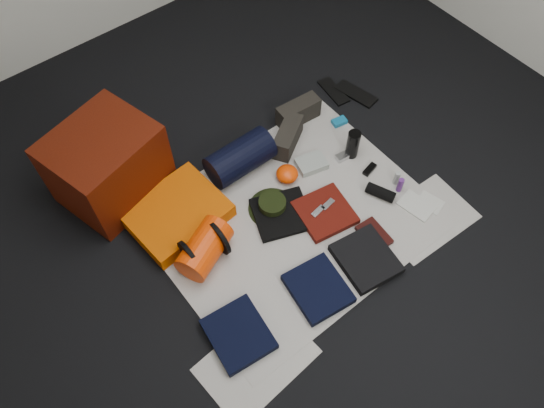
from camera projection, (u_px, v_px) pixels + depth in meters
floor at (292, 220)px, 3.26m from camera, size 4.50×4.50×0.02m
newspaper_mat at (292, 219)px, 3.25m from camera, size 1.60×1.30×0.01m
newspaper_sheet_front_left at (257, 361)px, 2.78m from camera, size 0.61×0.44×0.00m
newspaper_sheet_front_right at (425, 218)px, 3.26m from camera, size 0.60×0.43×0.00m
red_cabinet at (107, 165)px, 3.17m from camera, size 0.70×0.63×0.50m
sleeping_pad at (177, 214)px, 3.21m from camera, size 0.59×0.50×0.10m
stuff_sack at (204, 249)px, 3.02m from camera, size 0.39×0.32×0.20m
sack_strap_left at (190, 258)px, 2.98m from camera, size 0.02×0.22×0.22m
sack_strap_right at (219, 238)px, 3.05m from camera, size 0.03×0.22×0.22m
navy_duffel at (240, 158)px, 3.36m from camera, size 0.43×0.23×0.23m
boonie_brim at (272, 208)px, 3.28m from camera, size 0.35×0.35×0.01m
boonie_crown at (272, 205)px, 3.25m from camera, size 0.17×0.17×0.07m
hiking_boot_left at (288, 137)px, 3.50m from camera, size 0.32×0.26×0.15m
hiking_boot_right at (298, 112)px, 3.62m from camera, size 0.31×0.14×0.15m
flip_flop_left at (334, 91)px, 3.83m from camera, size 0.14×0.29×0.02m
flip_flop_right at (356, 94)px, 3.81m from camera, size 0.17×0.32×0.02m
trousers_navy_a at (239, 334)px, 2.83m from camera, size 0.34×0.37×0.05m
trousers_navy_b at (318, 289)px, 2.97m from camera, size 0.34×0.37×0.05m
trousers_charcoal at (366, 259)px, 3.07m from camera, size 0.35×0.39×0.05m
black_tshirt at (282, 214)px, 3.25m from camera, size 0.42×0.41×0.03m
red_shirt at (325, 212)px, 3.25m from camera, size 0.36×0.36×0.04m
orange_stuff_sack at (287, 174)px, 3.37m from camera, size 0.16×0.16×0.09m
first_aid_pouch at (311, 164)px, 3.45m from camera, size 0.22×0.18×0.05m
water_bottle at (353, 144)px, 3.43m from camera, size 0.10×0.10×0.21m
speaker at (380, 192)px, 3.31m from camera, size 0.14×0.20×0.07m
compact_camera at (343, 157)px, 3.49m from camera, size 0.10×0.06×0.04m
cyan_case at (339, 122)px, 3.65m from camera, size 0.11×0.08×0.03m
toiletry_purple at (400, 185)px, 3.32m from camera, size 0.04×0.04×0.11m
toiletry_clear at (397, 178)px, 3.35m from camera, size 0.05×0.05×0.10m
paperback_book at (374, 235)px, 3.17m from camera, size 0.15×0.22×0.03m
map_booklet at (416, 206)px, 3.29m from camera, size 0.18×0.23×0.01m
map_printout at (430, 203)px, 3.31m from camera, size 0.16×0.18×0.01m
sunglasses at (370, 169)px, 3.44m from camera, size 0.11×0.06×0.03m
key_cluster at (242, 354)px, 2.79m from camera, size 0.07×0.07×0.01m
tape_roll at (281, 206)px, 3.24m from camera, size 0.05×0.05×0.04m
energy_bar_a at (318, 211)px, 3.22m from camera, size 0.10×0.05×0.01m
energy_bar_b at (328, 204)px, 3.25m from camera, size 0.10×0.05×0.01m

